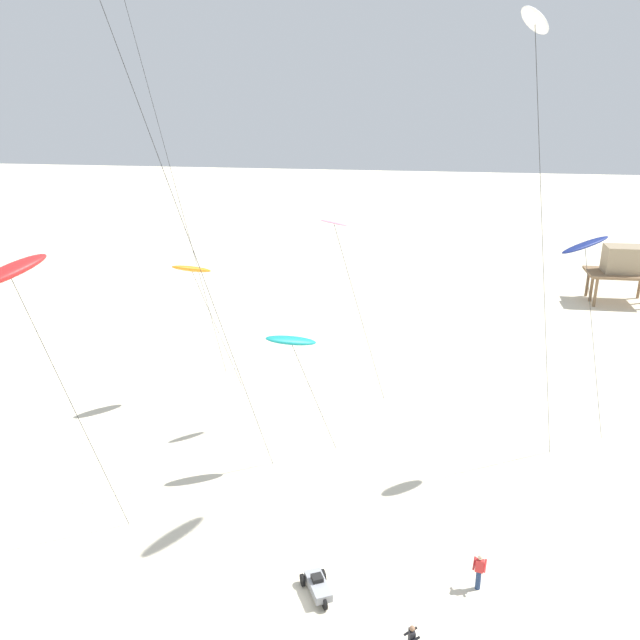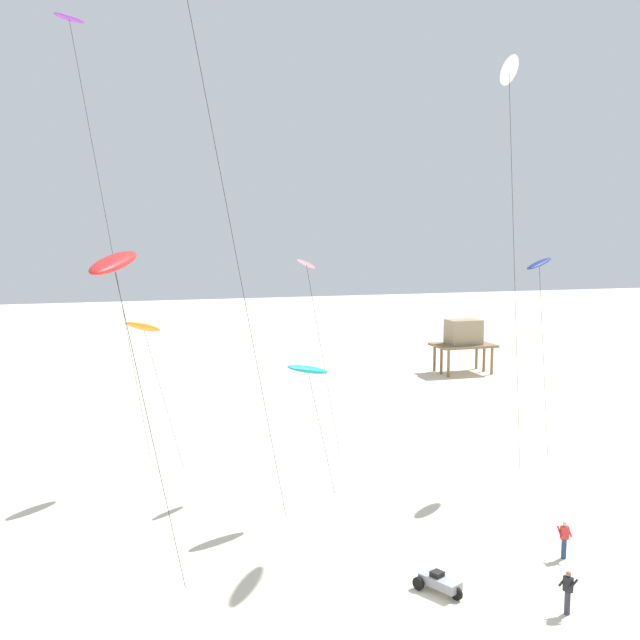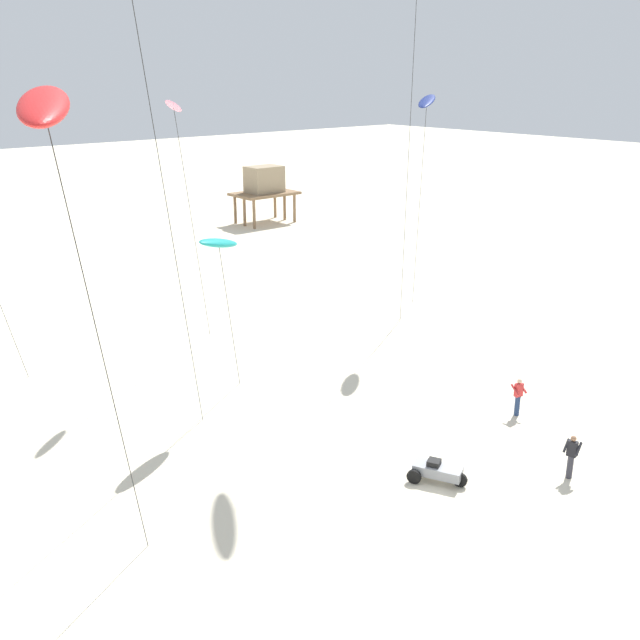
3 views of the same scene
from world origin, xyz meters
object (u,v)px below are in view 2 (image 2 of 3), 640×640
object	(u,v)px
kite_pink	(307,270)
kite_flyer_nearest	(564,539)
stilt_house	(463,336)
kite_teal	(308,370)
kite_navy	(539,265)
kite_flyer_middle	(568,591)
kite_white	(509,74)
beach_buggy	(439,582)
kite_purple	(73,38)
kite_orange	(144,327)
kite_red	(114,264)

from	to	relation	value
kite_pink	kite_flyer_nearest	xyz separation A→B (m)	(7.62, -13.82, -11.10)
stilt_house	kite_teal	bearing A→B (deg)	-128.49
kite_navy	stilt_house	distance (m)	32.69
kite_teal	kite_flyer_middle	distance (m)	15.33
kite_white	kite_flyer_nearest	world-z (taller)	kite_white
kite_teal	beach_buggy	bearing A→B (deg)	-74.12
kite_navy	kite_flyer_middle	distance (m)	19.93
kite_navy	stilt_house	world-z (taller)	kite_navy
kite_navy	kite_white	xyz separation A→B (m)	(-3.81, -2.57, 9.74)
kite_navy	kite_purple	bearing A→B (deg)	166.90
kite_orange	kite_purple	bearing A→B (deg)	164.46
kite_flyer_middle	beach_buggy	xyz separation A→B (m)	(-3.81, 2.93, -0.46)
kite_orange	kite_red	world-z (taller)	kite_red
kite_navy	kite_teal	distance (m)	15.20
kite_navy	kite_white	world-z (taller)	kite_white
kite_teal	stilt_house	world-z (taller)	kite_teal
kite_teal	kite_pink	world-z (taller)	kite_pink
kite_orange	beach_buggy	size ratio (longest dim) A/B	4.54
kite_navy	kite_red	world-z (taller)	kite_red
kite_orange	kite_white	distance (m)	23.35
kite_orange	kite_white	bearing A→B (deg)	-22.71
kite_navy	kite_pink	xyz separation A→B (m)	(-12.65, 3.54, -0.26)
kite_flyer_middle	beach_buggy	world-z (taller)	kite_flyer_middle
kite_teal	kite_flyer_nearest	world-z (taller)	kite_teal
kite_flyer_middle	kite_white	bearing A→B (deg)	71.56
kite_navy	kite_flyer_nearest	distance (m)	16.13
kite_red	kite_pink	size ratio (longest dim) A/B	1.07
kite_white	kite_pink	bearing A→B (deg)	145.35
beach_buggy	kite_flyer_nearest	bearing A→B (deg)	10.43
kite_pink	stilt_house	distance (m)	36.13
kite_navy	kite_pink	bearing A→B (deg)	164.37
stilt_house	kite_navy	bearing A→B (deg)	-110.35
kite_orange	beach_buggy	world-z (taller)	kite_orange
kite_navy	beach_buggy	world-z (taller)	kite_navy
kite_flyer_nearest	stilt_house	bearing A→B (deg)	68.13
kite_teal	kite_red	distance (m)	13.81
kite_orange	beach_buggy	distance (m)	21.00
kite_purple	kite_flyer_nearest	xyz separation A→B (m)	(19.77, -16.06, -23.31)
kite_purple	kite_flyer_nearest	bearing A→B (deg)	-39.08
kite_orange	kite_pink	bearing A→B (deg)	-8.55
kite_white	kite_pink	xyz separation A→B (m)	(-8.84, 6.11, -10.00)
kite_navy	kite_red	size ratio (longest dim) A/B	0.94
kite_orange	kite_flyer_middle	size ratio (longest dim) A/B	5.70
kite_orange	kite_purple	world-z (taller)	kite_purple
kite_navy	kite_teal	bearing A→B (deg)	-171.53
kite_red	kite_pink	world-z (taller)	kite_red
kite_red	beach_buggy	size ratio (longest dim) A/B	6.49
kite_teal	kite_white	size ratio (longest dim) A/B	0.35
kite_orange	kite_purple	distance (m)	15.67
kite_orange	kite_flyer_middle	xyz separation A→B (m)	(13.88, -19.31, -7.99)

